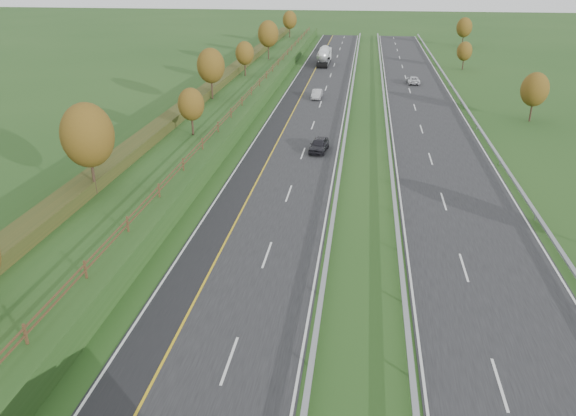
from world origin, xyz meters
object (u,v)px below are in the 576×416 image
car_dark_near (319,145)px  car_oncoming (413,80)px  road_tanker (324,55)px  car_small_far (327,49)px  car_silver_mid (317,94)px

car_dark_near → car_oncoming: (13.23, 41.04, -0.13)m
road_tanker → car_oncoming: 25.36m
car_small_far → car_silver_mid: bearing=-91.3°
car_silver_mid → road_tanker: bearing=93.8°
road_tanker → car_silver_mid: 32.71m
road_tanker → car_dark_near: bearing=-86.2°
car_dark_near → car_silver_mid: (-2.57, 27.00, -0.08)m
car_small_far → car_dark_near: bearing=-90.1°
car_small_far → car_oncoming: car_small_far is taller
road_tanker → car_small_far: bearing=91.9°
road_tanker → car_dark_near: size_ratio=2.50×
road_tanker → car_silver_mid: (1.39, -32.66, -1.14)m
car_silver_mid → car_small_far: 50.31m
car_dark_near → car_small_far: size_ratio=1.02×
car_dark_near → car_silver_mid: car_dark_near is taller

